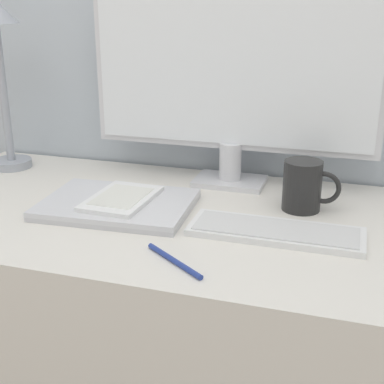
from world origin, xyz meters
name	(u,v)px	position (x,y,z in m)	size (l,w,h in m)	color
desk	(180,369)	(0.00, 0.25, 0.38)	(1.24, 0.59, 0.76)	silver
monitor	(233,80)	(0.06, 0.46, 1.00)	(0.65, 0.11, 0.43)	silver
keyboard	(276,231)	(0.20, 0.20, 0.76)	(0.32, 0.11, 0.01)	silver
laptop	(117,204)	(-0.13, 0.24, 0.77)	(0.31, 0.23, 0.02)	#BCBCC1
ereader	(122,198)	(-0.12, 0.24, 0.78)	(0.12, 0.18, 0.01)	white
coffee_mug	(304,186)	(0.23, 0.34, 0.81)	(0.12, 0.08, 0.10)	black
pen	(174,261)	(0.06, 0.04, 0.76)	(0.12, 0.09, 0.01)	navy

